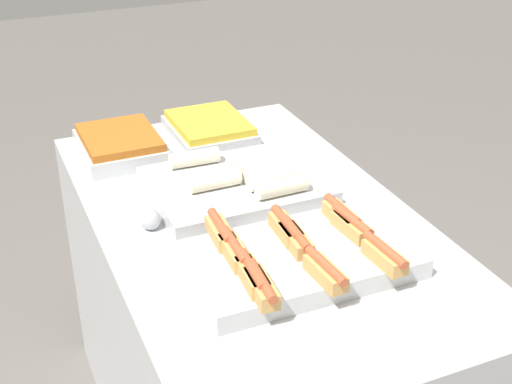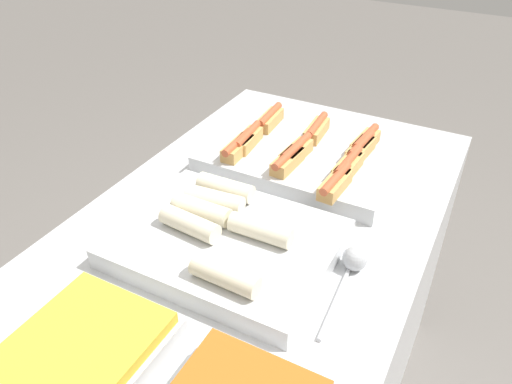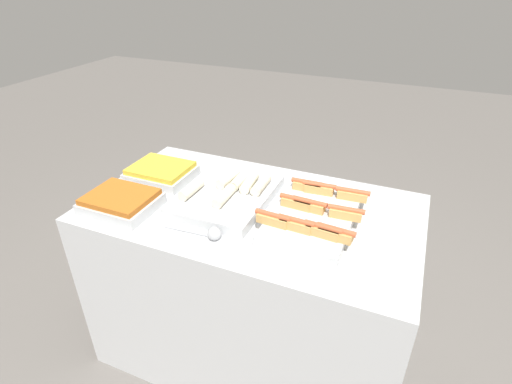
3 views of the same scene
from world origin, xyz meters
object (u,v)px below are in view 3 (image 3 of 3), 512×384
at_px(tray_side_front, 121,202).
at_px(tray_side_back, 161,173).
at_px(tray_hotdogs, 314,214).
at_px(tray_wraps, 228,194).
at_px(serving_spoon_near, 211,233).

height_order(tray_side_front, tray_side_back, same).
height_order(tray_hotdogs, tray_side_back, tray_hotdogs).
relative_size(tray_wraps, tray_side_front, 1.61).
distance_m(tray_hotdogs, tray_side_back, 0.80).
distance_m(tray_wraps, serving_spoon_near, 0.29).
bearing_deg(tray_side_back, tray_wraps, -8.38).
height_order(tray_hotdogs, serving_spoon_near, tray_hotdogs).
distance_m(tray_side_front, serving_spoon_near, 0.47).
bearing_deg(tray_side_front, serving_spoon_near, -4.66).
distance_m(tray_wraps, tray_side_front, 0.46).
height_order(tray_hotdogs, tray_side_front, tray_hotdogs).
relative_size(tray_hotdogs, tray_side_back, 1.80).
xyz_separation_m(tray_hotdogs, tray_wraps, (-0.40, 0.01, -0.00)).
xyz_separation_m(tray_wraps, serving_spoon_near, (0.07, -0.28, -0.01)).
height_order(tray_wraps, serving_spoon_near, tray_wraps).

